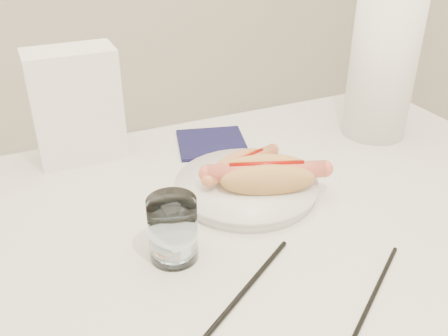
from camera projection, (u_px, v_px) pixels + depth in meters
name	position (u px, v px, depth m)	size (l,w,h in m)	color
table	(236.00, 262.00, 0.78)	(1.20, 0.80, 0.75)	silver
plate	(246.00, 188.00, 0.84)	(0.23, 0.23, 0.02)	white
hotdog_left	(242.00, 167.00, 0.84)	(0.15, 0.09, 0.04)	tan
hotdog_right	(266.00, 175.00, 0.80)	(0.19, 0.12, 0.05)	tan
water_glass	(173.00, 229.00, 0.67)	(0.07, 0.07, 0.09)	white
chopstick_near	(246.00, 289.00, 0.63)	(0.01, 0.01, 0.22)	black
chopstick_far	(376.00, 290.00, 0.63)	(0.01, 0.01, 0.19)	black
napkin_box	(76.00, 105.00, 0.91)	(0.16, 0.09, 0.21)	white
navy_napkin	(212.00, 143.00, 1.00)	(0.13, 0.13, 0.01)	#14133B
paper_towel_roll	(383.00, 65.00, 0.98)	(0.13, 0.13, 0.29)	white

